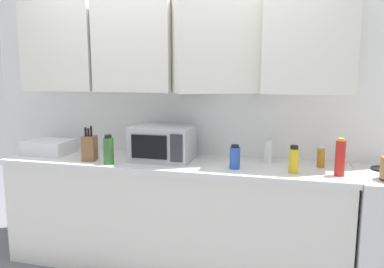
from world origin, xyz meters
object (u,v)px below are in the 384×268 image
at_px(knife_block, 90,148).
at_px(dish_rack, 49,147).
at_px(microwave, 163,143).
at_px(bottle_white_jar, 268,151).
at_px(bottle_blue_cleaner, 235,157).
at_px(bottle_green_oil, 109,150).
at_px(bottle_amber_vinegar, 321,158).
at_px(bottle_red_sauce, 340,158).
at_px(bottle_yellow_mustard, 294,160).

bearing_deg(knife_block, dish_rack, 163.34).
bearing_deg(microwave, bottle_white_jar, 7.68).
bearing_deg(bottle_blue_cleaner, dish_rack, 175.96).
height_order(bottle_green_oil, bottle_amber_vinegar, bottle_green_oil).
height_order(dish_rack, bottle_red_sauce, bottle_red_sauce).
bearing_deg(bottle_amber_vinegar, bottle_red_sauce, -63.94).
xyz_separation_m(microwave, bottle_yellow_mustard, (1.03, -0.16, -0.04)).
bearing_deg(microwave, bottle_amber_vinegar, 3.01).
bearing_deg(knife_block, bottle_blue_cleaner, 1.30).
xyz_separation_m(bottle_yellow_mustard, bottle_blue_cleaner, (-0.42, 0.02, -0.01)).
distance_m(dish_rack, bottle_blue_cleaner, 1.67).
relative_size(bottle_white_jar, bottle_yellow_mustard, 0.97).
height_order(knife_block, bottle_red_sauce, knife_block).
height_order(microwave, dish_rack, microwave).
distance_m(dish_rack, bottle_red_sauce, 2.40).
bearing_deg(bottle_blue_cleaner, bottle_green_oil, -173.93).
bearing_deg(dish_rack, bottle_amber_vinegar, 2.18).
bearing_deg(dish_rack, knife_block, -16.66).
bearing_deg(knife_block, bottle_amber_vinegar, 7.31).
bearing_deg(dish_rack, bottle_yellow_mustard, -3.73).
bearing_deg(bottle_amber_vinegar, bottle_white_jar, 172.91).
xyz_separation_m(bottle_green_oil, bottle_red_sauce, (1.70, 0.09, 0.02)).
bearing_deg(microwave, knife_block, -163.68).
bearing_deg(bottle_blue_cleaner, knife_block, -178.70).
relative_size(knife_block, bottle_white_jar, 1.48).
xyz_separation_m(knife_block, bottle_white_jar, (1.41, 0.28, -0.01)).
xyz_separation_m(dish_rack, bottle_amber_vinegar, (2.28, 0.09, 0.01)).
xyz_separation_m(bottle_white_jar, bottle_blue_cleaner, (-0.23, -0.25, -0.01)).
bearing_deg(bottle_green_oil, bottle_blue_cleaner, 6.07).
distance_m(bottle_white_jar, bottle_amber_vinegar, 0.40).
height_order(knife_block, bottle_blue_cleaner, knife_block).
distance_m(dish_rack, knife_block, 0.50).
height_order(knife_block, bottle_white_jar, knife_block).
distance_m(bottle_green_oil, bottle_white_jar, 1.26).
bearing_deg(bottle_yellow_mustard, dish_rack, 176.27).
xyz_separation_m(knife_block, bottle_blue_cleaner, (1.18, 0.03, -0.02)).
xyz_separation_m(knife_block, bottle_green_oil, (0.21, -0.08, 0.01)).
distance_m(microwave, bottle_green_oil, 0.44).
xyz_separation_m(microwave, bottle_white_jar, (0.84, 0.11, -0.05)).
distance_m(microwave, knife_block, 0.59).
height_order(bottle_amber_vinegar, bottle_red_sauce, bottle_red_sauce).
relative_size(bottle_white_jar, bottle_red_sauce, 0.73).
xyz_separation_m(bottle_blue_cleaner, bottle_amber_vinegar, (0.62, 0.20, -0.01)).
xyz_separation_m(microwave, bottle_blue_cleaner, (0.61, -0.14, -0.05)).
bearing_deg(bottle_amber_vinegar, bottle_blue_cleaner, -161.77).
xyz_separation_m(dish_rack, knife_block, (0.48, -0.14, 0.04)).
bearing_deg(bottle_red_sauce, bottle_amber_vinegar, 116.06).
bearing_deg(bottle_red_sauce, knife_block, -179.64).
bearing_deg(bottle_amber_vinegar, dish_rack, -177.82).
height_order(bottle_green_oil, bottle_red_sauce, bottle_red_sauce).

